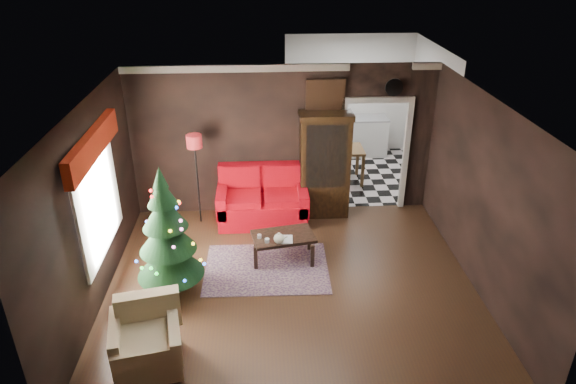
{
  "coord_description": "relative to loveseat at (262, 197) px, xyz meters",
  "views": [
    {
      "loc": [
        -0.42,
        -6.29,
        4.72
      ],
      "look_at": [
        0.0,
        0.9,
        1.15
      ],
      "focal_mm": 32.0,
      "sensor_mm": 36.0,
      "label": 1
    }
  ],
  "objects": [
    {
      "name": "ceiling",
      "position": [
        0.4,
        -2.05,
        2.3
      ],
      "size": [
        5.5,
        5.5,
        0.0
      ],
      "primitive_type": "plane",
      "rotation": [
        3.14,
        0.0,
        0.0
      ],
      "color": "white",
      "rests_on": "ground"
    },
    {
      "name": "painting",
      "position": [
        1.15,
        0.41,
        1.75
      ],
      "size": [
        0.62,
        0.05,
        0.52
      ],
      "primitive_type": "cube",
      "color": "tan",
      "rests_on": "wall_back"
    },
    {
      "name": "cup_a",
      "position": [
        0.05,
        -1.49,
        -0.02
      ],
      "size": [
        0.08,
        0.08,
        0.06
      ],
      "primitive_type": "cylinder",
      "rotation": [
        0.0,
        0.0,
        0.11
      ],
      "color": "silver",
      "rests_on": "coffee_table"
    },
    {
      "name": "kitchen_table",
      "position": [
        1.8,
        1.65,
        -0.12
      ],
      "size": [
        0.7,
        0.7,
        0.75
      ],
      "primitive_type": null,
      "color": "brown",
      "rests_on": "ground"
    },
    {
      "name": "book",
      "position": [
        0.27,
        -1.44,
        0.08
      ],
      "size": [
        0.19,
        0.03,
        0.26
      ],
      "primitive_type": "imported",
      "rotation": [
        0.0,
        0.0,
        -0.05
      ],
      "color": "#826A5F",
      "rests_on": "coffee_table"
    },
    {
      "name": "wall_front",
      "position": [
        0.4,
        -4.55,
        0.9
      ],
      "size": [
        5.5,
        0.0,
        5.5
      ],
      "primitive_type": "plane",
      "rotation": [
        -1.57,
        0.0,
        0.0
      ],
      "color": "black",
      "rests_on": "ground"
    },
    {
      "name": "wall_clock",
      "position": [
        2.35,
        0.4,
        1.88
      ],
      "size": [
        0.32,
        0.32,
        0.06
      ],
      "primitive_type": "cylinder",
      "color": "white",
      "rests_on": "wall_back"
    },
    {
      "name": "kitchen_floor",
      "position": [
        2.1,
        1.95,
        -0.5
      ],
      "size": [
        3.0,
        3.0,
        0.0
      ],
      "primitive_type": "plane",
      "color": "silver",
      "rests_on": "ground"
    },
    {
      "name": "curio_cabinet",
      "position": [
        1.15,
        0.22,
        0.45
      ],
      "size": [
        0.9,
        0.45,
        1.9
      ],
      "primitive_type": null,
      "color": "black",
      "rests_on": "ground"
    },
    {
      "name": "christmas_tree",
      "position": [
        -1.36,
        -2.08,
        0.55
      ],
      "size": [
        1.07,
        1.07,
        1.83
      ],
      "primitive_type": null,
      "rotation": [
        0.0,
        0.0,
        0.12
      ],
      "color": "#093A17",
      "rests_on": "ground"
    },
    {
      "name": "rug",
      "position": [
        0.04,
        -1.56,
        -0.49
      ],
      "size": [
        1.98,
        1.46,
        0.01
      ],
      "primitive_type": "cube",
      "rotation": [
        0.0,
        0.0,
        -0.02
      ],
      "color": "#644A58",
      "rests_on": "ground"
    },
    {
      "name": "kitchen_window",
      "position": [
        2.1,
        3.4,
        1.2
      ],
      "size": [
        0.7,
        0.06,
        0.7
      ],
      "primitive_type": "cube",
      "color": "white",
      "rests_on": "ground"
    },
    {
      "name": "loveseat",
      "position": [
        0.0,
        0.0,
        0.0
      ],
      "size": [
        1.7,
        0.9,
        1.0
      ],
      "primitive_type": null,
      "color": "maroon",
      "rests_on": "ground"
    },
    {
      "name": "wall_right",
      "position": [
        3.15,
        -2.05,
        0.9
      ],
      "size": [
        0.0,
        5.5,
        5.5
      ],
      "primitive_type": "plane",
      "rotation": [
        1.57,
        0.0,
        -1.57
      ],
      "color": "black",
      "rests_on": "ground"
    },
    {
      "name": "wall_left",
      "position": [
        -2.35,
        -2.05,
        0.9
      ],
      "size": [
        0.0,
        5.5,
        5.5
      ],
      "primitive_type": "plane",
      "rotation": [
        1.57,
        0.0,
        1.57
      ],
      "color": "black",
      "rests_on": "ground"
    },
    {
      "name": "left_window",
      "position": [
        -2.31,
        -1.85,
        0.95
      ],
      "size": [
        0.05,
        1.6,
        1.4
      ],
      "primitive_type": "cube",
      "color": "white",
      "rests_on": "wall_left"
    },
    {
      "name": "wall_back",
      "position": [
        0.4,
        0.45,
        0.9
      ],
      "size": [
        5.5,
        0.0,
        5.5
      ],
      "primitive_type": "plane",
      "rotation": [
        1.57,
        0.0,
        0.0
      ],
      "color": "black",
      "rests_on": "ground"
    },
    {
      "name": "floor",
      "position": [
        0.4,
        -2.05,
        -0.5
      ],
      "size": [
        5.5,
        5.5,
        0.0
      ],
      "primitive_type": "plane",
      "color": "black",
      "rests_on": "ground"
    },
    {
      "name": "cup_b",
      "position": [
        -0.07,
        -1.35,
        -0.02
      ],
      "size": [
        0.09,
        0.09,
        0.06
      ],
      "primitive_type": "cylinder",
      "rotation": [
        0.0,
        0.0,
        0.35
      ],
      "color": "silver",
      "rests_on": "coffee_table"
    },
    {
      "name": "teapot",
      "position": [
        0.24,
        -1.53,
        0.04
      ],
      "size": [
        0.19,
        0.19,
        0.18
      ],
      "primitive_type": null,
      "rotation": [
        0.0,
        0.0,
        -0.02
      ],
      "color": "beige",
      "rests_on": "coffee_table"
    },
    {
      "name": "coffee_table",
      "position": [
        0.32,
        -1.29,
        -0.27
      ],
      "size": [
        1.07,
        0.76,
        0.44
      ],
      "primitive_type": null,
      "rotation": [
        0.0,
        0.0,
        0.19
      ],
      "color": "#311F16",
      "rests_on": "rug"
    },
    {
      "name": "valance",
      "position": [
        -2.23,
        -1.85,
        1.77
      ],
      "size": [
        0.12,
        2.1,
        0.35
      ],
      "primitive_type": "cube",
      "color": "maroon",
      "rests_on": "wall_left"
    },
    {
      "name": "armchair",
      "position": [
        -1.44,
        -3.55,
        -0.04
      ],
      "size": [
        0.97,
        0.97,
        0.84
      ],
      "primitive_type": null,
      "rotation": [
        0.0,
        0.0,
        0.2
      ],
      "color": "tan",
      "rests_on": "ground"
    },
    {
      "name": "floor_lamp",
      "position": [
        -1.15,
        0.04,
        0.33
      ],
      "size": [
        0.33,
        0.33,
        1.74
      ],
      "primitive_type": null,
      "rotation": [
        0.0,
        0.0,
        -0.14
      ],
      "color": "black",
      "rests_on": "ground"
    },
    {
      "name": "doorway",
      "position": [
        2.1,
        0.45,
        0.55
      ],
      "size": [
        1.1,
        0.1,
        2.1
      ],
      "primitive_type": null,
      "color": "silver",
      "rests_on": "ground"
    },
    {
      "name": "kitchen_counter",
      "position": [
        2.1,
        3.15,
        -0.05
      ],
      "size": [
        1.8,
        0.6,
        0.9
      ],
      "primitive_type": "cube",
      "color": "silver",
      "rests_on": "ground"
    }
  ]
}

